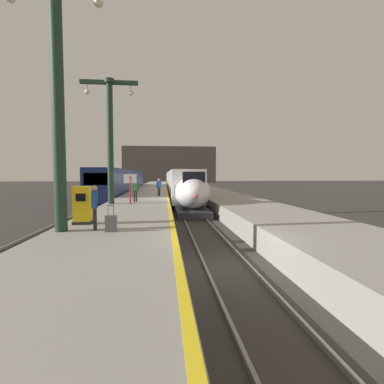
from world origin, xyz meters
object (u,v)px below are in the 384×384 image
object	(u,v)px
passenger_far_waiting	(135,189)
passenger_near_edge	(95,204)
regional_train_adjacent	(125,181)
passenger_mid_platform	(159,186)
highspeed_train_main	(177,182)
station_column_mid	(110,129)
rolling_suitcase	(111,223)
ticket_machine_yellow	(83,206)
departure_info_board	(130,183)
station_column_near	(57,78)

from	to	relation	value
passenger_far_waiting	passenger_near_edge	bearing A→B (deg)	-92.03
regional_train_adjacent	passenger_mid_platform	world-z (taller)	regional_train_adjacent
passenger_near_edge	passenger_mid_platform	bearing A→B (deg)	82.92
highspeed_train_main	station_column_mid	distance (m)	26.37
station_column_mid	passenger_far_waiting	size ratio (longest dim) A/B	5.21
regional_train_adjacent	passenger_far_waiting	bearing A→B (deg)	-80.29
passenger_far_waiting	rolling_suitcase	world-z (taller)	passenger_far_waiting
highspeed_train_main	ticket_machine_yellow	xyz separation A→B (m)	(-5.55, -33.80, -0.17)
rolling_suitcase	ticket_machine_yellow	xyz separation A→B (m)	(-1.50, 1.83, 0.44)
departure_info_board	station_column_near	bearing A→B (deg)	-97.85
regional_train_adjacent	departure_info_board	distance (m)	23.78
regional_train_adjacent	passenger_near_edge	xyz separation A→B (m)	(3.38, -33.29, -0.09)
rolling_suitcase	station_column_mid	bearing A→B (deg)	100.16
regional_train_adjacent	ticket_machine_yellow	distance (m)	31.97
station_column_near	ticket_machine_yellow	xyz separation A→B (m)	(0.35, 1.56, -4.80)
passenger_far_waiting	departure_info_board	xyz separation A→B (m)	(-0.21, -1.41, 0.52)
passenger_far_waiting	station_column_mid	bearing A→B (deg)	-140.92
passenger_far_waiting	departure_info_board	bearing A→B (deg)	-98.54
station_column_near	passenger_far_waiting	xyz separation A→B (m)	(1.58, 11.33, -4.55)
highspeed_train_main	ticket_machine_yellow	distance (m)	34.25
regional_train_adjacent	rolling_suitcase	bearing A→B (deg)	-83.15
rolling_suitcase	passenger_mid_platform	bearing A→B (deg)	85.26
station_column_mid	passenger_mid_platform	xyz separation A→B (m)	(3.29, 7.06, -4.33)
rolling_suitcase	departure_info_board	size ratio (longest dim) A/B	0.46
ticket_machine_yellow	station_column_mid	bearing A→B (deg)	92.36
station_column_near	departure_info_board	distance (m)	10.80
highspeed_train_main	passenger_mid_platform	xyz separation A→B (m)	(-2.61, -18.26, 0.08)
passenger_near_edge	passenger_far_waiting	distance (m)	11.20
station_column_mid	station_column_near	bearing A→B (deg)	-90.00
ticket_machine_yellow	passenger_mid_platform	bearing A→B (deg)	79.29
passenger_mid_platform	rolling_suitcase	distance (m)	17.45
passenger_mid_platform	passenger_far_waiting	size ratio (longest dim) A/B	1.00
station_column_mid	passenger_mid_platform	distance (m)	8.91
regional_train_adjacent	station_column_near	distance (m)	33.80
passenger_mid_platform	ticket_machine_yellow	size ratio (longest dim) A/B	1.06
ticket_machine_yellow	passenger_near_edge	bearing A→B (deg)	-59.61
station_column_mid	passenger_mid_platform	size ratio (longest dim) A/B	5.21
passenger_mid_platform	passenger_far_waiting	bearing A→B (deg)	-106.48
station_column_near	passenger_far_waiting	size ratio (longest dim) A/B	5.45
departure_info_board	passenger_near_edge	bearing A→B (deg)	-91.09
passenger_near_edge	rolling_suitcase	bearing A→B (deg)	-31.61
highspeed_train_main	rolling_suitcase	xyz separation A→B (m)	(-4.05, -35.63, -0.61)
passenger_mid_platform	regional_train_adjacent	bearing A→B (deg)	108.59
passenger_near_edge	passenger_mid_platform	world-z (taller)	same
passenger_near_edge	ticket_machine_yellow	xyz separation A→B (m)	(-0.83, 1.42, -0.25)
ticket_machine_yellow	departure_info_board	bearing A→B (deg)	83.05
station_column_mid	passenger_near_edge	distance (m)	10.88
highspeed_train_main	station_column_near	bearing A→B (deg)	-99.47
station_column_mid	departure_info_board	world-z (taller)	station_column_mid
station_column_near	ticket_machine_yellow	size ratio (longest dim) A/B	5.76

